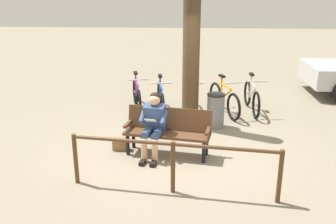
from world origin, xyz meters
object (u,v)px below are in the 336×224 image
bicycle_blue (161,100)px  litter_bin (216,110)px  handbag (120,144)px  bicycle_silver (137,96)px  tree_trunk (191,42)px  bicycle_green (224,100)px  bicycle_red (252,98)px  bench (168,128)px  person_reading (154,122)px  bicycle_black (192,100)px

bicycle_blue → litter_bin: bearing=48.2°
handbag → bicycle_silver: bicycle_silver is taller
handbag → tree_trunk: (-1.34, -1.40, 1.76)m
bicycle_green → bicycle_blue: size_ratio=0.95×
litter_bin → bicycle_red: size_ratio=0.46×
litter_bin → bench: bearing=55.5°
tree_trunk → bicycle_silver: bearing=-38.4°
handbag → bicycle_blue: bearing=-106.1°
bench → bicycle_silver: (0.93, -2.55, -0.15)m
bench → bicycle_blue: (0.30, -2.27, -0.15)m
bench → person_reading: bearing=34.8°
handbag → bicycle_black: (-1.38, -2.21, 0.24)m
bicycle_red → bicycle_blue: same height
bicycle_green → tree_trunk: bearing=-64.9°
person_reading → bicycle_blue: (0.04, -2.38, -0.31)m
handbag → tree_trunk: tree_trunk is taller
bicycle_green → bicycle_red: bearing=85.6°
bench → handbag: bearing=5.0°
litter_bin → bicycle_red: 1.47m
bench → bicycle_green: (-1.25, -2.34, -0.15)m
bicycle_red → bicycle_green: bearing=-77.1°
bench → handbag: (0.93, -0.09, -0.39)m
bench → tree_trunk: (-0.41, -1.48, 1.38)m
bicycle_green → litter_bin: bearing=-36.8°
handbag → litter_bin: bearing=-145.0°
bench → tree_trunk: 2.07m
bicycle_blue → tree_trunk: bearing=33.8°
bench → person_reading: (0.26, 0.12, 0.16)m
handbag → bicycle_green: size_ratio=0.19×
tree_trunk → bicycle_red: size_ratio=2.24×
tree_trunk → bicycle_black: 1.72m
bicycle_blue → person_reading: bearing=-7.7°
bicycle_green → bicycle_silver: (2.17, -0.20, 0.00)m
bicycle_green → bicycle_silver: size_ratio=0.97×
person_reading → bicycle_black: (-0.71, -2.41, -0.31)m
litter_bin → bicycle_green: bicycle_green is taller
bicycle_red → bicycle_silver: 2.87m
handbag → bicycle_red: bearing=-139.5°
person_reading → tree_trunk: tree_trunk is taller
bench → person_reading: size_ratio=1.38×
handbag → tree_trunk: size_ratio=0.08×
handbag → tree_trunk: 2.62m
bicycle_blue → bicycle_silver: same height
handbag → bicycle_red: bicycle_red is taller
person_reading → bicycle_red: person_reading is taller
bench → litter_bin: bearing=-114.2°
bicycle_black → litter_bin: bearing=28.0°
handbag → bicycle_silver: size_ratio=0.18×
person_reading → tree_trunk: (-0.67, -1.60, 1.22)m
person_reading → tree_trunk: 2.12m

